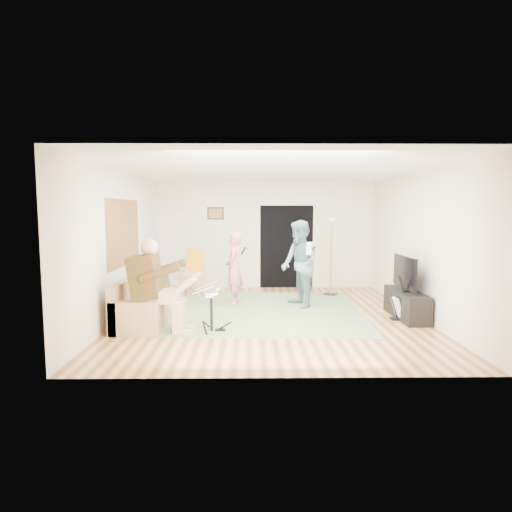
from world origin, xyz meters
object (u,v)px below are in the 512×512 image
Objects in this scene: sofa at (142,307)px; drum_kit at (211,313)px; guitarist at (300,264)px; torchiere_lamp at (331,242)px; guitar_spare at (397,307)px; tv_cabinet at (406,304)px; singer at (234,269)px; dining_chair at (194,278)px; television at (405,272)px.

sofa is 2.68× the size of drum_kit.
torchiere_lamp reaches higher than guitarist.
guitar_spare is 0.57× the size of tv_cabinet.
singer is 1.08× the size of tv_cabinet.
sofa reaches higher than tv_cabinet.
guitarist is at bearing 47.18° from drum_kit.
tv_cabinet is (4.21, -2.25, -0.13)m from dining_chair.
tv_cabinet is (1.00, -2.14, -0.99)m from torchiere_lamp.
singer is 3.38m from television.
torchiere_lamp is 3.32m from dining_chair.
torchiere_lamp is at bearing 115.03° from tv_cabinet.
torchiere_lamp reaches higher than dining_chair.
drum_kit reaches higher than tv_cabinet.
television reaches higher than sofa.
singer is at bearing 41.90° from sofa.
sofa is 4.78m from television.
guitar_spare is (3.01, -1.32, -0.53)m from singer.
guitarist is 2.02m from television.
torchiere_lamp is (-0.79, 2.28, 1.01)m from guitar_spare.
dining_chair is (-3.21, 0.11, -0.86)m from torchiere_lamp.
television is (3.45, 0.88, 0.54)m from drum_kit.
torchiere_lamp reaches higher than tv_cabinet.
torchiere_lamp is (2.22, 0.96, 0.48)m from singer.
guitar_spare is (3.29, 0.73, -0.08)m from drum_kit.
torchiere_lamp reaches higher than sofa.
guitarist is 1.66× the size of dining_chair.
drum_kit is 3.37m from guitar_spare.
guitarist is (2.91, 1.11, 0.63)m from sofa.
dining_chair is at bearing 149.09° from guitar_spare.
drum_kit is 4.03m from torchiere_lamp.
sofa is at bearing -177.27° from tv_cabinet.
guitarist is 2.06m from guitar_spare.
dining_chair is at bearing -138.48° from guitarist.
guitar_spare is 0.77× the size of television.
television reaches higher than dining_chair.
singer is 1.38m from guitarist.
singer is at bearing 159.89° from tv_cabinet.
sofa is at bearing -87.26° from guitarist.
singer is 0.85× the size of guitarist.
torchiere_lamp reaches higher than guitar_spare.
guitarist is 2.21× the size of guitar_spare.
guitarist is 1.27× the size of tv_cabinet.
singer is 1.46× the size of television.
television is at bearing 14.28° from drum_kit.
tv_cabinet is 1.35× the size of television.
torchiere_lamp is at bearing 113.92° from television.
tv_cabinet is 0.60m from television.
television is at bearing 2.76° from sofa.
guitarist is at bearing 20.79° from sofa.
guitarist is at bearing 148.42° from guitar_spare.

